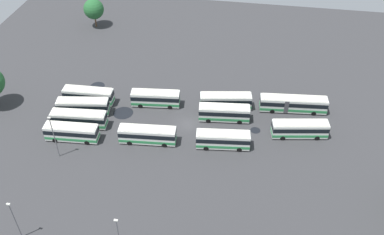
% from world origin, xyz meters
% --- Properties ---
extents(ground_plane, '(121.28, 121.28, 0.00)m').
position_xyz_m(ground_plane, '(0.00, 0.00, 0.00)').
color(ground_plane, '#333335').
extents(bus_row0_slot0, '(10.53, 3.25, 3.52)m').
position_xyz_m(bus_row0_slot0, '(-21.62, -8.30, 1.86)').
color(bus_row0_slot0, silver).
rests_on(bus_row0_slot0, ground_plane).
extents(bus_row0_slot1, '(11.29, 3.52, 3.52)m').
position_xyz_m(bus_row0_slot1, '(-21.74, -4.14, 1.86)').
color(bus_row0_slot1, silver).
rests_on(bus_row0_slot1, ground_plane).
extents(bus_row0_slot2, '(10.97, 4.16, 3.52)m').
position_xyz_m(bus_row0_slot2, '(-22.40, -0.11, 1.86)').
color(bus_row0_slot2, silver).
rests_on(bus_row0_slot2, ground_plane).
extents(bus_row0_slot3, '(10.91, 2.95, 3.52)m').
position_xyz_m(bus_row0_slot3, '(-22.63, 3.75, 1.86)').
color(bus_row0_slot3, silver).
rests_on(bus_row0_slot3, ground_plane).
extents(bus_row1_slot0, '(11.19, 3.48, 3.52)m').
position_xyz_m(bus_row1_slot0, '(-6.87, -6.53, 1.86)').
color(bus_row1_slot0, silver).
rests_on(bus_row1_slot0, ground_plane).
extents(bus_row1_slot3, '(10.56, 3.64, 3.52)m').
position_xyz_m(bus_row1_slot3, '(-8.08, 5.18, 1.86)').
color(bus_row1_slot3, silver).
rests_on(bus_row1_slot3, ground_plane).
extents(bus_row2_slot0, '(10.46, 3.72, 3.52)m').
position_xyz_m(bus_row2_slot0, '(7.68, -5.45, 1.86)').
color(bus_row2_slot0, silver).
rests_on(bus_row2_slot0, ground_plane).
extents(bus_row2_slot2, '(10.60, 3.64, 3.52)m').
position_xyz_m(bus_row2_slot2, '(7.01, 2.71, 1.86)').
color(bus_row2_slot2, silver).
rests_on(bus_row2_slot2, ground_plane).
extents(bus_row2_slot3, '(11.14, 4.35, 3.52)m').
position_xyz_m(bus_row2_slot3, '(6.88, 6.77, 1.86)').
color(bus_row2_slot3, silver).
rests_on(bus_row2_slot3, ground_plane).
extents(bus_row3_slot1, '(11.22, 4.39, 3.52)m').
position_xyz_m(bus_row3_slot1, '(22.22, 0.15, 1.86)').
color(bus_row3_slot1, silver).
rests_on(bus_row3_slot1, ground_plane).
extents(bus_row3_slot3, '(14.17, 3.84, 3.52)m').
position_xyz_m(bus_row3_slot3, '(21.01, 8.13, 1.86)').
color(bus_row3_slot3, silver).
rests_on(bus_row3_slot3, ground_plane).
extents(lamp_post_near_entrance, '(0.56, 0.28, 9.47)m').
position_xyz_m(lamp_post_near_entrance, '(-22.43, -13.17, 5.16)').
color(lamp_post_near_entrance, slate).
rests_on(lamp_post_near_entrance, ground_plane).
extents(lamp_post_far_corner, '(0.56, 0.28, 8.04)m').
position_xyz_m(lamp_post_far_corner, '(-20.95, -31.08, 4.43)').
color(lamp_post_far_corner, slate).
rests_on(lamp_post_far_corner, ground_plane).
extents(tree_north_edge, '(5.56, 5.56, 8.04)m').
position_xyz_m(tree_north_edge, '(-33.20, 37.82, 5.24)').
color(tree_north_edge, brown).
rests_on(tree_north_edge, ground_plane).
extents(puddle_front_lane, '(3.30, 3.30, 0.01)m').
position_xyz_m(puddle_front_lane, '(-23.04, 9.92, 0.00)').
color(puddle_front_lane, black).
rests_on(puddle_front_lane, ground_plane).
extents(puddle_near_shelter, '(4.25, 4.25, 0.01)m').
position_xyz_m(puddle_near_shelter, '(-14.32, 1.32, 0.00)').
color(puddle_near_shelter, black).
rests_on(puddle_near_shelter, ground_plane).
extents(puddle_between_rows, '(2.04, 2.04, 0.01)m').
position_xyz_m(puddle_between_rows, '(13.68, 0.41, 0.00)').
color(puddle_between_rows, black).
rests_on(puddle_between_rows, ground_plane).
extents(puddle_back_corner, '(1.73, 1.73, 0.01)m').
position_xyz_m(puddle_back_corner, '(-11.27, 8.29, 0.00)').
color(puddle_back_corner, black).
rests_on(puddle_back_corner, ground_plane).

